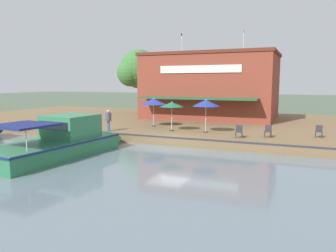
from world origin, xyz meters
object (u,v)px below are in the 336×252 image
Objects in this scene: motorboat_mid_row at (66,141)px; cafe_chair_back_row_seat at (239,131)px; patio_umbrella_mid_patio_left at (206,103)px; tree_downstream_bank at (137,70)px; patio_umbrella_back_row at (154,102)px; cafe_chair_beside_entrance at (268,131)px; person_at_quay_edge at (108,118)px; waterfront_restaurant at (211,86)px; tree_behind_restaurant at (154,70)px; patio_umbrella_near_quay_edge at (172,105)px; cafe_chair_facing_river at (319,131)px.

cafe_chair_back_row_seat is at bearing 127.19° from motorboat_mid_row.
motorboat_mid_row is at bearing -36.83° from patio_umbrella_mid_patio_left.
cafe_chair_back_row_seat is at bearing 46.72° from tree_downstream_bank.
patio_umbrella_back_row reaches higher than cafe_chair_beside_entrance.
tree_downstream_bank is (-15.61, -5.77, 4.30)m from person_at_quay_edge.
patio_umbrella_back_row is 10.14m from cafe_chair_beside_entrance.
waterfront_restaurant is at bearing 163.33° from patio_umbrella_back_row.
tree_behind_restaurant is at bearing -104.98° from waterfront_restaurant.
cafe_chair_facing_river is at bearing 95.22° from patio_umbrella_near_quay_edge.
tree_behind_restaurant is (-20.77, -3.96, 5.03)m from motorboat_mid_row.
patio_umbrella_back_row is 0.25× the size of motorboat_mid_row.
motorboat_mid_row is at bearing -6.19° from patio_umbrella_back_row.
patio_umbrella_near_quay_edge is at bearing -85.25° from patio_umbrella_mid_patio_left.
person_at_quay_edge is 0.22× the size of tree_behind_restaurant.
cafe_chair_back_row_seat is (3.13, 7.94, -1.67)m from patio_umbrella_back_row.
patio_umbrella_mid_patio_left reaches higher than motorboat_mid_row.
patio_umbrella_back_row is 12.32m from tree_behind_restaurant.
person_at_quay_edge is (12.64, -4.66, -2.36)m from waterfront_restaurant.
patio_umbrella_mid_patio_left is 2.96× the size of cafe_chair_back_row_seat.
motorboat_mid_row is at bearing -52.81° from cafe_chair_back_row_seat.
patio_umbrella_back_row is at bearing -102.87° from cafe_chair_beside_entrance.
cafe_chair_beside_entrance is 3.48m from cafe_chair_facing_river.
cafe_chair_back_row_seat is at bearing 94.41° from person_at_quay_edge.
patio_umbrella_mid_patio_left is 2.96× the size of cafe_chair_beside_entrance.
cafe_chair_back_row_seat is at bearing 43.02° from tree_behind_restaurant.
patio_umbrella_near_quay_edge reaches higher than cafe_chair_back_row_seat.
waterfront_restaurant is at bearing 74.10° from tree_downstream_bank.
cafe_chair_facing_river is at bearing 95.39° from patio_umbrella_mid_patio_left.
cafe_chair_facing_river is at bearing 85.91° from patio_umbrella_back_row.
tree_downstream_bank reaches higher than cafe_chair_facing_river.
patio_umbrella_mid_patio_left is 16.38m from tree_behind_restaurant.
motorboat_mid_row is 1.23× the size of tree_downstream_bank.
motorboat_mid_row is at bearing -54.42° from cafe_chair_beside_entrance.
tree_behind_restaurant is (0.92, 2.77, -0.04)m from tree_downstream_bank.
tree_behind_restaurant is at bearing -140.71° from patio_umbrella_mid_patio_left.
person_at_quay_edge is (2.01, -4.50, -1.03)m from patio_umbrella_near_quay_edge.
waterfront_restaurant reaches higher than patio_umbrella_mid_patio_left.
patio_umbrella_near_quay_edge is 17.36m from tree_downstream_bank.
cafe_chair_facing_river is at bearing 122.78° from motorboat_mid_row.
tree_downstream_bank is 1.07× the size of tree_behind_restaurant.
cafe_chair_back_row_seat is at bearing -66.35° from cafe_chair_facing_river.
tree_downstream_bank is at bearing -162.76° from motorboat_mid_row.
tree_behind_restaurant is at bearing -136.98° from cafe_chair_back_row_seat.
person_at_quay_edge is at bearing -171.05° from motorboat_mid_row.
tree_behind_restaurant is (-11.71, -18.02, 4.81)m from cafe_chair_facing_river.
person_at_quay_edge is (2.24, -7.19, -1.20)m from patio_umbrella_mid_patio_left.
cafe_chair_back_row_seat is (1.24, 5.48, -1.58)m from patio_umbrella_near_quay_edge.
tree_downstream_bank reaches higher than patio_umbrella_near_quay_edge.
patio_umbrella_back_row is at bearing -16.67° from waterfront_restaurant.
tree_behind_restaurant reaches higher than cafe_chair_back_row_seat.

